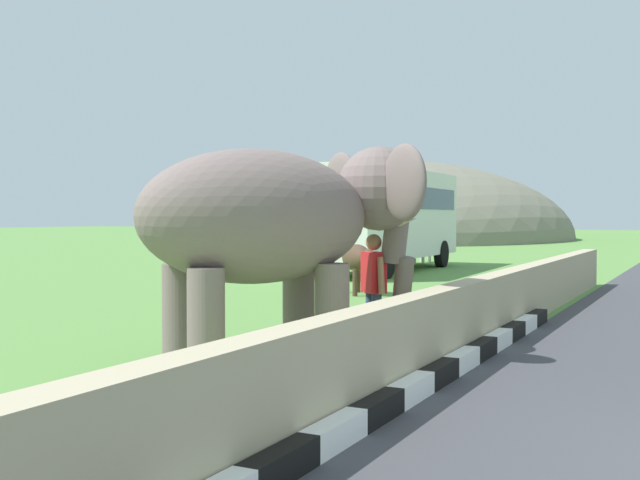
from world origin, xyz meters
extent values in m
cube|color=black|center=(-1.70, 3.89, 0.12)|extent=(0.90, 0.20, 0.24)
cube|color=white|center=(-0.80, 3.89, 0.12)|extent=(0.90, 0.20, 0.24)
cube|color=black|center=(0.10, 3.89, 0.12)|extent=(0.90, 0.20, 0.24)
cube|color=white|center=(1.00, 3.89, 0.12)|extent=(0.90, 0.20, 0.24)
cube|color=black|center=(1.90, 3.89, 0.12)|extent=(0.90, 0.20, 0.24)
cube|color=white|center=(2.80, 3.89, 0.12)|extent=(0.90, 0.20, 0.24)
cube|color=black|center=(3.70, 3.89, 0.12)|extent=(0.90, 0.20, 0.24)
cube|color=white|center=(4.60, 3.89, 0.12)|extent=(0.90, 0.20, 0.24)
cube|color=black|center=(5.50, 3.89, 0.12)|extent=(0.90, 0.20, 0.24)
cube|color=white|center=(6.40, 3.89, 0.12)|extent=(0.90, 0.20, 0.24)
cube|color=black|center=(7.30, 3.89, 0.12)|extent=(0.90, 0.20, 0.24)
cube|color=tan|center=(2.00, 4.19, 0.50)|extent=(28.00, 0.36, 1.00)
cylinder|color=slate|center=(2.82, 6.20, 0.66)|extent=(0.44, 0.44, 1.31)
cylinder|color=slate|center=(2.32, 5.44, 0.66)|extent=(0.44, 0.44, 1.31)
cylinder|color=slate|center=(1.40, 7.13, 0.66)|extent=(0.44, 0.44, 1.31)
cylinder|color=slate|center=(0.90, 6.37, 0.66)|extent=(0.44, 0.44, 1.31)
ellipsoid|color=slate|center=(1.86, 6.28, 1.91)|extent=(3.47, 3.04, 1.70)
sphere|color=slate|center=(3.42, 5.26, 2.29)|extent=(1.16, 1.16, 1.16)
ellipsoid|color=#D84C8C|center=(3.67, 5.10, 2.44)|extent=(0.65, 0.73, 0.44)
ellipsoid|color=slate|center=(3.73, 5.99, 2.34)|extent=(0.69, 0.88, 1.00)
ellipsoid|color=slate|center=(2.88, 4.69, 2.34)|extent=(0.69, 0.88, 1.00)
cylinder|color=slate|center=(3.67, 5.10, 1.74)|extent=(0.56, 0.61, 1.00)
cylinder|color=slate|center=(3.76, 5.04, 0.94)|extent=(0.43, 0.46, 0.83)
cone|color=beige|center=(3.77, 5.37, 1.84)|extent=(0.43, 0.55, 0.22)
cone|color=beige|center=(3.46, 4.90, 1.84)|extent=(0.43, 0.55, 0.22)
cylinder|color=navy|center=(3.75, 5.52, 0.41)|extent=(0.15, 0.15, 0.82)
cylinder|color=navy|center=(3.61, 5.38, 0.41)|extent=(0.15, 0.15, 0.82)
cube|color=red|center=(3.68, 5.45, 1.11)|extent=(0.45, 0.45, 0.58)
cylinder|color=#9E7251|center=(3.86, 5.64, 1.08)|extent=(0.17, 0.17, 0.53)
cylinder|color=#9E7251|center=(3.50, 5.26, 1.08)|extent=(0.17, 0.17, 0.53)
sphere|color=#9E7251|center=(3.68, 5.45, 1.54)|extent=(0.23, 0.23, 0.23)
cube|color=silver|center=(18.48, 11.33, 2.00)|extent=(9.50, 2.77, 3.00)
cube|color=#3F5160|center=(18.48, 11.33, 2.54)|extent=(8.74, 2.79, 0.76)
cylinder|color=black|center=(21.47, 12.57, 0.50)|extent=(1.01, 0.33, 1.00)
cylinder|color=black|center=(21.53, 10.27, 0.50)|extent=(1.01, 0.33, 1.00)
cylinder|color=black|center=(15.43, 12.40, 0.50)|extent=(1.01, 0.33, 1.00)
cylinder|color=black|center=(15.50, 10.10, 0.50)|extent=(1.01, 0.33, 1.00)
cylinder|color=#473323|center=(10.58, 8.50, 0.33)|extent=(0.12, 0.12, 0.65)
cylinder|color=#473323|center=(10.34, 8.77, 0.33)|extent=(0.12, 0.12, 0.65)
cylinder|color=#473323|center=(11.25, 9.10, 0.33)|extent=(0.12, 0.12, 0.65)
cylinder|color=#473323|center=(11.01, 9.37, 0.33)|extent=(0.12, 0.12, 0.65)
ellipsoid|color=#473323|center=(10.80, 8.93, 0.90)|extent=(1.52, 1.45, 0.66)
ellipsoid|color=#473323|center=(10.11, 8.31, 1.00)|extent=(0.47, 0.46, 0.32)
cylinder|color=beige|center=(24.47, 12.10, 0.33)|extent=(0.12, 0.12, 0.65)
cylinder|color=beige|center=(24.48, 11.74, 0.33)|extent=(0.12, 0.12, 0.65)
cylinder|color=beige|center=(23.57, 12.08, 0.33)|extent=(0.12, 0.12, 0.65)
cylinder|color=beige|center=(23.58, 11.72, 0.33)|extent=(0.12, 0.12, 0.65)
ellipsoid|color=beige|center=(24.02, 11.91, 0.90)|extent=(1.52, 0.64, 0.66)
ellipsoid|color=beige|center=(24.95, 11.94, 1.00)|extent=(0.41, 0.27, 0.32)
ellipsoid|color=slate|center=(55.00, 26.01, 0.00)|extent=(38.16, 30.53, 13.27)
camera|label=1|loc=(-6.44, 1.15, 1.90)|focal=43.44mm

